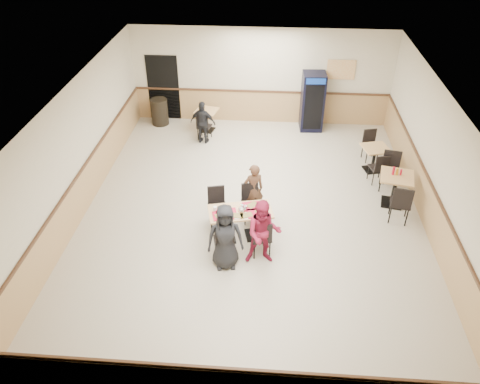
# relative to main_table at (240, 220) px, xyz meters

# --- Properties ---
(ground) EXTENTS (10.00, 10.00, 0.00)m
(ground) POSITION_rel_main_table_xyz_m (0.21, 0.89, -0.49)
(ground) COLOR beige
(ground) RESTS_ON ground
(room_shell) EXTENTS (10.00, 10.00, 10.00)m
(room_shell) POSITION_rel_main_table_xyz_m (1.98, 3.44, 0.09)
(room_shell) COLOR silver
(room_shell) RESTS_ON ground
(main_table) EXTENTS (1.48, 0.98, 0.73)m
(main_table) POSITION_rel_main_table_xyz_m (0.00, 0.00, 0.00)
(main_table) COLOR black
(main_table) RESTS_ON ground
(main_chairs) EXTENTS (1.54, 1.83, 0.92)m
(main_chairs) POSITION_rel_main_table_xyz_m (-0.05, -0.01, -0.02)
(main_chairs) COLOR black
(main_chairs) RESTS_ON ground
(diner_woman_left) EXTENTS (0.80, 0.59, 1.49)m
(diner_woman_left) POSITION_rel_main_table_xyz_m (-0.24, -0.90, 0.26)
(diner_woman_left) COLOR black
(diner_woman_left) RESTS_ON ground
(diner_woman_right) EXTENTS (0.77, 0.63, 1.50)m
(diner_woman_right) POSITION_rel_main_table_xyz_m (0.52, -0.73, 0.26)
(diner_woman_right) COLOR maroon
(diner_woman_right) RESTS_ON ground
(diner_man_opposite) EXTENTS (0.57, 0.47, 1.34)m
(diner_man_opposite) POSITION_rel_main_table_xyz_m (0.24, 0.90, 0.19)
(diner_man_opposite) COLOR #513423
(diner_man_opposite) RESTS_ON ground
(lone_diner) EXTENTS (0.81, 0.46, 1.30)m
(lone_diner) POSITION_rel_main_table_xyz_m (-1.42, 4.31, 0.16)
(lone_diner) COLOR black
(lone_diner) RESTS_ON ground
(tabletop_clutter) EXTENTS (1.22, 0.80, 0.12)m
(tabletop_clutter) POSITION_rel_main_table_xyz_m (-0.02, -0.06, 0.27)
(tabletop_clutter) COLOR red
(tabletop_clutter) RESTS_ON main_table
(side_table_near) EXTENTS (0.90, 0.90, 0.81)m
(side_table_near) POSITION_rel_main_table_xyz_m (3.61, 1.54, 0.05)
(side_table_near) COLOR black
(side_table_near) RESTS_ON ground
(side_table_near_chair_south) EXTENTS (0.56, 0.56, 1.03)m
(side_table_near_chair_south) POSITION_rel_main_table_xyz_m (3.61, 0.89, 0.03)
(side_table_near_chair_south) COLOR black
(side_table_near_chair_south) RESTS_ON ground
(side_table_near_chair_north) EXTENTS (0.56, 0.56, 1.03)m
(side_table_near_chair_north) POSITION_rel_main_table_xyz_m (3.61, 2.19, 0.03)
(side_table_near_chair_north) COLOR black
(side_table_near_chair_north) RESTS_ON ground
(side_table_far) EXTENTS (0.80, 0.80, 0.70)m
(side_table_far) POSITION_rel_main_table_xyz_m (3.37, 3.08, -0.02)
(side_table_far) COLOR black
(side_table_far) RESTS_ON ground
(side_table_far_chair_south) EXTENTS (0.50, 0.50, 0.89)m
(side_table_far_chair_south) POSITION_rel_main_table_xyz_m (3.37, 2.52, -0.04)
(side_table_far_chair_south) COLOR black
(side_table_far_chair_south) RESTS_ON ground
(side_table_far_chair_north) EXTENTS (0.50, 0.50, 0.89)m
(side_table_far_chair_north) POSITION_rel_main_table_xyz_m (3.37, 3.64, -0.04)
(side_table_far_chair_north) COLOR black
(side_table_far_chair_north) RESTS_ON ground
(condiment_caddy) EXTENTS (0.23, 0.06, 0.20)m
(condiment_caddy) POSITION_rel_main_table_xyz_m (3.58, 1.59, 0.42)
(condiment_caddy) COLOR red
(condiment_caddy) RESTS_ON side_table_near
(back_table) EXTENTS (0.76, 0.76, 0.69)m
(back_table) POSITION_rel_main_table_xyz_m (-1.42, 5.09, -0.03)
(back_table) COLOR black
(back_table) RESTS_ON ground
(back_table_chair_lone) EXTENTS (0.48, 0.48, 0.87)m
(back_table_chair_lone) POSITION_rel_main_table_xyz_m (-1.42, 4.54, -0.05)
(back_table_chair_lone) COLOR black
(back_table_chair_lone) RESTS_ON ground
(pepsi_cooler) EXTENTS (0.72, 0.72, 1.80)m
(pepsi_cooler) POSITION_rel_main_table_xyz_m (1.81, 5.49, 0.42)
(pepsi_cooler) COLOR black
(pepsi_cooler) RESTS_ON ground
(trash_bin) EXTENTS (0.53, 0.53, 0.84)m
(trash_bin) POSITION_rel_main_table_xyz_m (-2.98, 5.44, -0.06)
(trash_bin) COLOR black
(trash_bin) RESTS_ON ground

